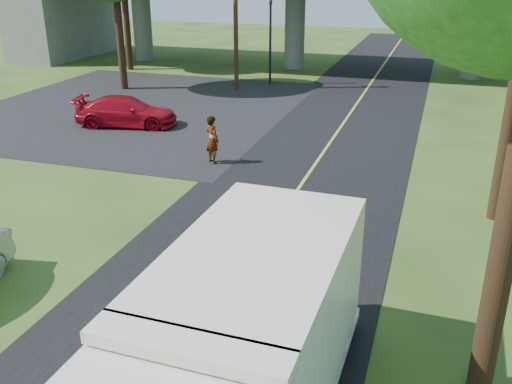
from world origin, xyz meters
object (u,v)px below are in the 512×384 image
at_px(utility_pole, 236,10).
at_px(pedestrian, 212,140).
at_px(step_van, 240,351).
at_px(traffic_signal, 270,32).
at_px(red_sedan, 126,112).

height_order(utility_pole, pedestrian, utility_pole).
bearing_deg(utility_pole, step_van, -70.03).
relative_size(traffic_signal, utility_pole, 0.58).
xyz_separation_m(utility_pole, red_sedan, (-2.13, -9.28, -3.91)).
bearing_deg(traffic_signal, utility_pole, -126.87).
height_order(traffic_signal, step_van, traffic_signal).
xyz_separation_m(step_van, pedestrian, (-5.53, 12.44, -0.74)).
bearing_deg(traffic_signal, red_sedan, -107.83).
bearing_deg(pedestrian, red_sedan, 2.62).
bearing_deg(utility_pole, pedestrian, -74.06).
bearing_deg(pedestrian, traffic_signal, -46.77).
distance_m(step_van, red_sedan, 19.74).
bearing_deg(pedestrian, utility_pole, -39.19).
relative_size(utility_pole, red_sedan, 1.91).
relative_size(traffic_signal, red_sedan, 1.11).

